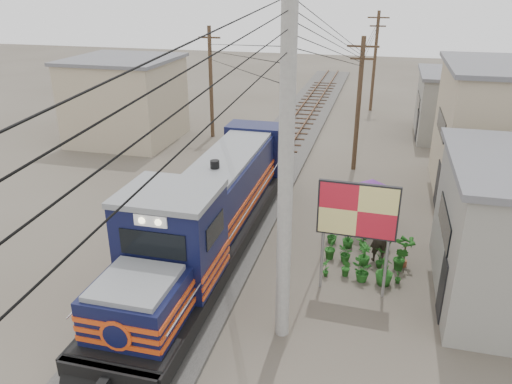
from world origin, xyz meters
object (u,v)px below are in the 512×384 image
(market_umbrella, at_px, (372,185))
(vendor, at_px, (379,238))
(locomotive, at_px, (211,212))
(billboard, at_px, (357,213))

(market_umbrella, xyz_separation_m, vendor, (0.45, -2.54, -1.01))
(market_umbrella, relative_size, vendor, 1.39)
(locomotive, bearing_deg, billboard, -14.33)
(market_umbrella, bearing_deg, vendor, -79.88)
(market_umbrella, distance_m, vendor, 2.77)
(locomotive, height_order, billboard, locomotive)
(locomotive, bearing_deg, vendor, 8.66)
(vendor, bearing_deg, billboard, 47.98)
(locomotive, xyz_separation_m, vendor, (6.07, 0.93, -0.75))
(locomotive, distance_m, billboard, 5.59)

